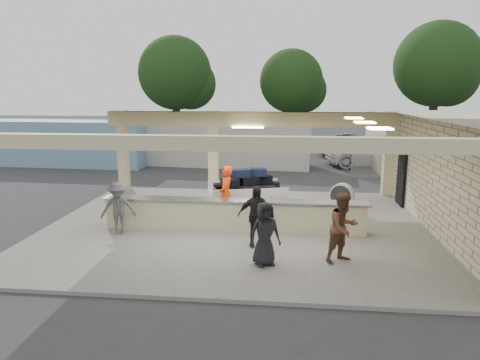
# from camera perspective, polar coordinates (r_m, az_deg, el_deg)

# --- Properties ---
(ground) EXTENTS (120.00, 120.00, 0.00)m
(ground) POSITION_cam_1_polar(r_m,az_deg,el_deg) (13.93, -0.60, -6.43)
(ground) COLOR #2D2D30
(ground) RESTS_ON ground
(pavilion) EXTENTS (12.01, 10.00, 3.55)m
(pavilion) POSITION_cam_1_polar(r_m,az_deg,el_deg) (14.19, 0.55, -0.44)
(pavilion) COLOR #5E5C57
(pavilion) RESTS_ON ground
(baggage_counter) EXTENTS (8.20, 0.58, 0.98)m
(baggage_counter) POSITION_cam_1_polar(r_m,az_deg,el_deg) (13.28, -0.85, -4.70)
(baggage_counter) COLOR #C4C092
(baggage_counter) RESTS_ON pavilion
(luggage_cart) EXTENTS (2.97, 2.27, 1.54)m
(luggage_cart) POSITION_cam_1_polar(r_m,az_deg,el_deg) (15.28, 0.79, -1.12)
(luggage_cart) COLOR silver
(luggage_cart) RESTS_ON pavilion
(drum_fan) EXTENTS (0.91, 0.64, 0.97)m
(drum_fan) POSITION_cam_1_polar(r_m,az_deg,el_deg) (16.02, 13.43, -2.02)
(drum_fan) COLOR silver
(drum_fan) RESTS_ON pavilion
(baggage_handler) EXTENTS (0.42, 0.71, 1.88)m
(baggage_handler) POSITION_cam_1_polar(r_m,az_deg,el_deg) (13.97, -1.89, -1.93)
(baggage_handler) COLOR #E23E0B
(baggage_handler) RESTS_ON pavilion
(passenger_a) EXTENTS (0.94, 0.81, 1.79)m
(passenger_a) POSITION_cam_1_polar(r_m,az_deg,el_deg) (11.09, 13.61, -6.19)
(passenger_a) COLOR brown
(passenger_a) RESTS_ON pavilion
(passenger_b) EXTENTS (1.04, 0.46, 1.72)m
(passenger_b) POSITION_cam_1_polar(r_m,az_deg,el_deg) (11.90, 2.13, -4.79)
(passenger_b) COLOR black
(passenger_b) RESTS_ON pavilion
(passenger_c) EXTENTS (1.10, 0.63, 1.61)m
(passenger_c) POSITION_cam_1_polar(r_m,az_deg,el_deg) (13.38, -15.94, -3.62)
(passenger_c) COLOR #4F4E53
(passenger_c) RESTS_ON pavilion
(passenger_d) EXTENTS (0.85, 0.63, 1.61)m
(passenger_d) POSITION_cam_1_polar(r_m,az_deg,el_deg) (10.64, 3.33, -7.16)
(passenger_d) COLOR black
(passenger_d) RESTS_ON pavilion
(car_white_a) EXTENTS (5.67, 3.35, 1.52)m
(car_white_a) POSITION_cam_1_polar(r_m,az_deg,el_deg) (26.43, 17.28, 3.47)
(car_white_a) COLOR white
(car_white_a) RESTS_ON ground
(car_white_b) EXTENTS (4.98, 2.68, 1.49)m
(car_white_b) POSITION_cam_1_polar(r_m,az_deg,el_deg) (28.18, 25.97, 3.26)
(car_white_b) COLOR white
(car_white_b) RESTS_ON ground
(car_dark) EXTENTS (4.91, 2.92, 1.54)m
(car_dark) POSITION_cam_1_polar(r_m,az_deg,el_deg) (29.47, 14.83, 4.44)
(car_dark) COLOR black
(car_dark) RESTS_ON ground
(container_white) EXTENTS (11.72, 3.46, 2.50)m
(container_white) POSITION_cam_1_polar(r_m,az_deg,el_deg) (25.44, -3.76, 4.78)
(container_white) COLOR beige
(container_white) RESTS_ON ground
(container_blue) EXTENTS (10.22, 2.85, 2.63)m
(container_blue) POSITION_cam_1_polar(r_m,az_deg,el_deg) (27.55, -22.54, 4.58)
(container_blue) COLOR #78A1C0
(container_blue) RESTS_ON ground
(fence) EXTENTS (12.06, 0.06, 2.03)m
(fence) POSITION_cam_1_polar(r_m,az_deg,el_deg) (24.31, 28.88, 2.53)
(fence) COLOR gray
(fence) RESTS_ON ground
(tree_left) EXTENTS (6.60, 6.30, 9.00)m
(tree_left) POSITION_cam_1_polar(r_m,az_deg,el_deg) (38.44, -8.11, 13.55)
(tree_left) COLOR #382619
(tree_left) RESTS_ON ground
(tree_mid) EXTENTS (6.00, 5.60, 8.00)m
(tree_mid) POSITION_cam_1_polar(r_m,az_deg,el_deg) (39.31, 7.31, 12.62)
(tree_mid) COLOR #382619
(tree_mid) RESTS_ON ground
(tree_right) EXTENTS (7.20, 7.00, 10.00)m
(tree_right) POSITION_cam_1_polar(r_m,az_deg,el_deg) (40.43, 25.15, 13.37)
(tree_right) COLOR #382619
(tree_right) RESTS_ON ground
(adjacent_building) EXTENTS (6.00, 8.00, 3.20)m
(adjacent_building) POSITION_cam_1_polar(r_m,az_deg,el_deg) (24.63, 24.90, 4.29)
(adjacent_building) COLOR beige
(adjacent_building) RESTS_ON ground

